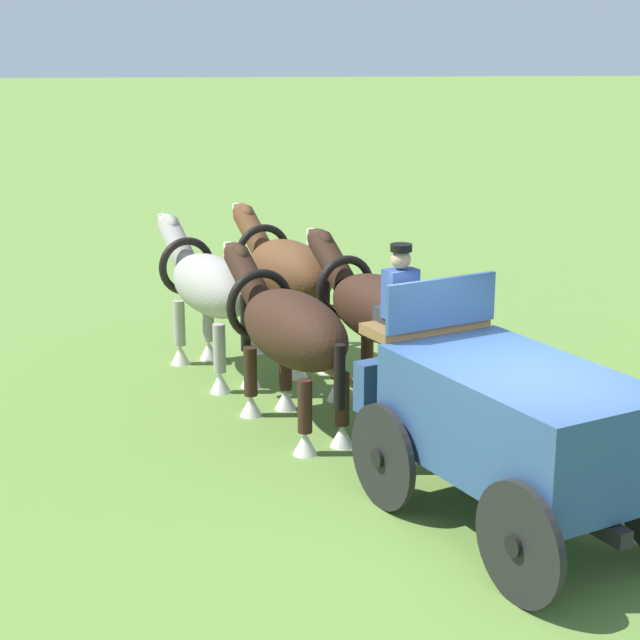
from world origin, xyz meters
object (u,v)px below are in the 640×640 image
(show_wagon, at_px, (509,419))
(draft_horse_rear_off, at_px, (375,312))
(draft_horse_lead_near, at_px, (208,287))
(draft_horse_lead_off, at_px, (286,273))
(draft_horse_rear_near, at_px, (289,330))

(show_wagon, relative_size, draft_horse_rear_off, 1.90)
(show_wagon, distance_m, draft_horse_lead_near, 6.27)
(show_wagon, distance_m, draft_horse_rear_off, 3.70)
(show_wagon, relative_size, draft_horse_lead_near, 1.84)
(draft_horse_rear_off, distance_m, draft_horse_lead_off, 2.59)
(draft_horse_rear_near, bearing_deg, draft_horse_lead_near, 24.47)
(draft_horse_rear_off, bearing_deg, draft_horse_rear_near, 114.99)
(draft_horse_lead_off, bearing_deg, draft_horse_rear_off, -155.53)
(show_wagon, distance_m, draft_horse_rear_near, 3.68)
(show_wagon, height_order, draft_horse_rear_near, show_wagon)
(draft_horse_rear_off, bearing_deg, draft_horse_lead_off, 24.47)
(draft_horse_rear_near, xyz_separation_m, draft_horse_rear_off, (0.55, -1.18, 0.07))
(draft_horse_rear_near, height_order, draft_horse_rear_off, draft_horse_rear_off)
(show_wagon, height_order, draft_horse_rear_off, show_wagon)
(show_wagon, xyz_separation_m, draft_horse_rear_off, (3.58, 0.91, 0.21))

